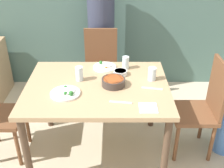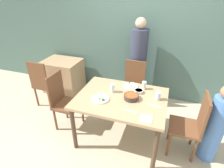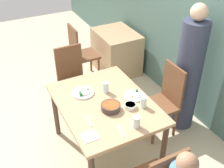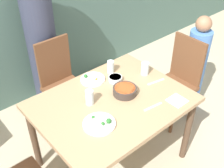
% 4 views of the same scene
% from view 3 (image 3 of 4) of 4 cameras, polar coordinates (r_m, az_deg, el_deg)
% --- Properties ---
extents(ground_plane, '(10.00, 10.00, 0.00)m').
position_cam_3_polar(ground_plane, '(3.58, -1.30, -13.39)').
color(ground_plane, beige).
extents(wall_back, '(10.00, 0.06, 2.70)m').
position_cam_3_polar(wall_back, '(3.56, 20.30, 10.74)').
color(wall_back, '#4C6B60').
rests_on(wall_back, ground_plane).
extents(dining_table, '(1.26, 0.96, 0.76)m').
position_cam_3_polar(dining_table, '(3.11, -1.46, -4.96)').
color(dining_table, tan).
rests_on(dining_table, ground_plane).
extents(chair_adult_spot, '(0.40, 0.40, 0.97)m').
position_cam_3_polar(chair_adult_spot, '(3.57, 10.53, -3.04)').
color(chair_adult_spot, brown).
rests_on(chair_adult_spot, ground_plane).
extents(chair_empty_left, '(0.40, 0.40, 0.97)m').
position_cam_3_polar(chair_empty_left, '(3.94, -7.95, 1.09)').
color(chair_empty_left, brown).
rests_on(chair_empty_left, ground_plane).
extents(person_adult, '(0.32, 0.32, 1.68)m').
position_cam_3_polar(person_adult, '(3.61, 15.13, 1.86)').
color(person_adult, '#33384C').
rests_on(person_adult, ground_plane).
extents(bowl_curry, '(0.20, 0.20, 0.07)m').
position_cam_3_polar(bowl_curry, '(2.94, -0.25, -4.66)').
color(bowl_curry, '#3D332D').
rests_on(bowl_curry, dining_table).
extents(plate_rice_adult, '(0.23, 0.23, 0.05)m').
position_cam_3_polar(plate_rice_adult, '(3.14, 4.65, -2.34)').
color(plate_rice_adult, white).
rests_on(plate_rice_adult, dining_table).
extents(plate_rice_child, '(0.25, 0.25, 0.06)m').
position_cam_3_polar(plate_rice_child, '(3.19, -5.87, -1.75)').
color(plate_rice_child, white).
rests_on(plate_rice_child, dining_table).
extents(bowl_rice_small, '(0.13, 0.13, 0.04)m').
position_cam_3_polar(bowl_rice_small, '(2.98, 3.74, -4.43)').
color(bowl_rice_small, white).
rests_on(bowl_rice_small, dining_table).
extents(glass_water_tall, '(0.06, 0.06, 0.13)m').
position_cam_3_polar(glass_water_tall, '(2.97, 6.44, -3.69)').
color(glass_water_tall, silver).
rests_on(glass_water_tall, dining_table).
extents(glass_water_short, '(0.07, 0.07, 0.12)m').
position_cam_3_polar(glass_water_short, '(2.73, 4.98, -7.69)').
color(glass_water_short, silver).
rests_on(glass_water_short, dining_table).
extents(glass_water_center, '(0.07, 0.07, 0.13)m').
position_cam_3_polar(glass_water_center, '(3.17, -1.28, -0.69)').
color(glass_water_center, silver).
rests_on(glass_water_center, dining_table).
extents(napkin_folded, '(0.14, 0.14, 0.01)m').
position_cam_3_polar(napkin_folded, '(2.67, -4.49, -10.54)').
color(napkin_folded, white).
rests_on(napkin_folded, dining_table).
extents(fork_steel, '(0.18, 0.04, 0.01)m').
position_cam_3_polar(fork_steel, '(2.83, -4.74, -7.39)').
color(fork_steel, silver).
rests_on(fork_steel, dining_table).
extents(spoon_steel, '(0.18, 0.05, 0.01)m').
position_cam_3_polar(spoon_steel, '(2.72, 1.84, -9.45)').
color(spoon_steel, silver).
rests_on(spoon_steel, dining_table).
extents(background_table, '(0.80, 0.62, 0.72)m').
position_cam_3_polar(background_table, '(4.93, 0.87, 6.57)').
color(background_table, tan).
rests_on(background_table, ground_plane).
extents(chair_background, '(0.40, 0.40, 0.97)m').
position_cam_3_polar(chair_background, '(4.62, -6.37, 6.47)').
color(chair_background, brown).
rests_on(chair_background, ground_plane).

